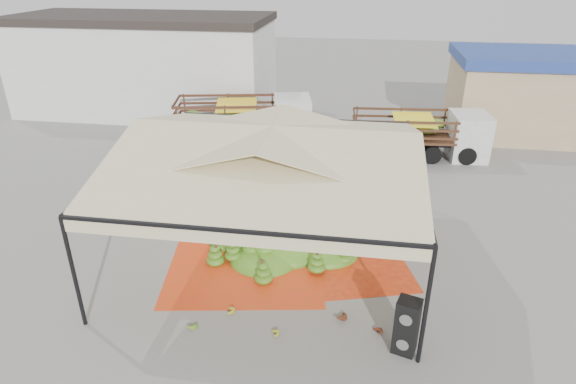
% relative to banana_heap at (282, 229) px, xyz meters
% --- Properties ---
extents(ground, '(90.00, 90.00, 0.00)m').
position_rel_banana_heap_xyz_m(ground, '(-0.19, -0.37, -0.56)').
color(ground, slate).
rests_on(ground, ground).
extents(canopy_tent, '(8.10, 8.10, 4.00)m').
position_rel_banana_heap_xyz_m(canopy_tent, '(-0.19, -0.37, 2.74)').
color(canopy_tent, black).
rests_on(canopy_tent, ground).
extents(building_white, '(14.30, 6.30, 5.40)m').
position_rel_banana_heap_xyz_m(building_white, '(-10.19, 13.63, 2.15)').
color(building_white, silver).
rests_on(building_white, ground).
extents(building_tan, '(6.30, 5.30, 4.10)m').
position_rel_banana_heap_xyz_m(building_tan, '(9.81, 12.63, 1.51)').
color(building_tan, tan).
rests_on(building_tan, ground).
extents(tarp_left, '(5.04, 4.87, 0.01)m').
position_rel_banana_heap_xyz_m(tarp_left, '(-0.89, -1.22, -0.56)').
color(tarp_left, red).
rests_on(tarp_left, ground).
extents(tarp_right, '(4.60, 4.72, 0.01)m').
position_rel_banana_heap_xyz_m(tarp_right, '(1.89, -0.51, -0.56)').
color(tarp_right, '#D34613').
rests_on(tarp_right, ground).
extents(banana_heap, '(6.14, 5.45, 1.12)m').
position_rel_banana_heap_xyz_m(banana_heap, '(0.00, 0.00, 0.00)').
color(banana_heap, '#3C7017').
rests_on(banana_heap, ground).
extents(hand_yellow_a, '(0.54, 0.48, 0.21)m').
position_rel_banana_heap_xyz_m(hand_yellow_a, '(-0.82, -3.45, -0.46)').
color(hand_yellow_a, gold).
rests_on(hand_yellow_a, ground).
extents(hand_yellow_b, '(0.50, 0.47, 0.18)m').
position_rel_banana_heap_xyz_m(hand_yellow_b, '(0.46, -4.07, -0.47)').
color(hand_yellow_b, gold).
rests_on(hand_yellow_b, ground).
extents(hand_red_a, '(0.62, 0.57, 0.23)m').
position_rel_banana_heap_xyz_m(hand_red_a, '(1.98, -3.18, -0.45)').
color(hand_red_a, '#5D3215').
rests_on(hand_red_a, ground).
extents(hand_red_b, '(0.53, 0.50, 0.19)m').
position_rel_banana_heap_xyz_m(hand_red_b, '(2.89, -3.63, -0.47)').
color(hand_red_b, '#542013').
rests_on(hand_red_b, ground).
extents(hand_green, '(0.51, 0.49, 0.18)m').
position_rel_banana_heap_xyz_m(hand_green, '(-1.57, -4.07, -0.47)').
color(hand_green, '#457518').
rests_on(hand_green, ground).
extents(hanging_bunches, '(1.74, 0.24, 0.20)m').
position_rel_banana_heap_xyz_m(hanging_bunches, '(0.40, 0.41, 2.06)').
color(hanging_bunches, '#567D1A').
rests_on(hanging_bunches, ground).
extents(speaker_stack, '(0.62, 0.58, 1.41)m').
position_rel_banana_heap_xyz_m(speaker_stack, '(3.51, -4.07, 0.14)').
color(speaker_stack, black).
rests_on(speaker_stack, ground).
extents(banana_leaves, '(0.96, 1.36, 3.70)m').
position_rel_banana_heap_xyz_m(banana_leaves, '(-3.67, 2.10, -0.56)').
color(banana_leaves, '#3E761F').
rests_on(banana_leaves, ground).
extents(vendor, '(0.65, 0.54, 1.55)m').
position_rel_banana_heap_xyz_m(vendor, '(-0.37, 3.77, 0.21)').
color(vendor, gray).
rests_on(vendor, ground).
extents(truck_left, '(6.68, 3.38, 2.19)m').
position_rel_banana_heap_xyz_m(truck_left, '(-3.13, 9.17, 0.79)').
color(truck_left, '#51291B').
rests_on(truck_left, ground).
extents(truck_right, '(6.02, 2.48, 2.02)m').
position_rel_banana_heap_xyz_m(truck_right, '(5.07, 8.50, 0.68)').
color(truck_right, '#472A17').
rests_on(truck_right, ground).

